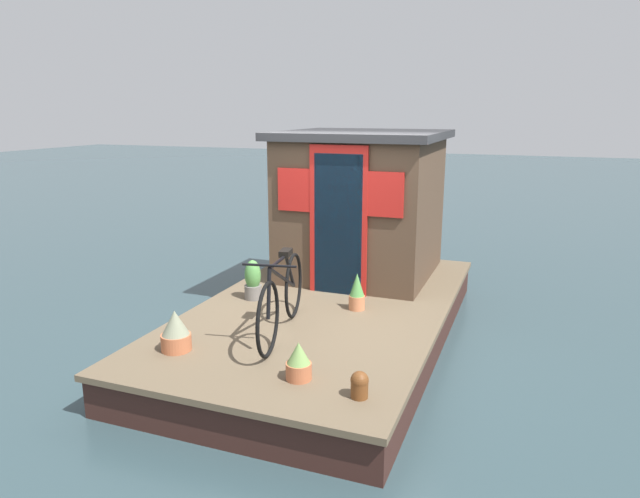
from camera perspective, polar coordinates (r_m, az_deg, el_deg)
The scene contains 9 objects.
ground_plane at distance 6.82m, azimuth 0.61°, elevation -8.87°, with size 60.00×60.00×0.00m, color #2D4247.
houseboat_deck at distance 6.74m, azimuth 0.61°, elevation -7.18°, with size 4.99×2.73×0.43m.
houseboat_cabin at distance 7.70m, azimuth 4.21°, elevation 4.59°, with size 2.12×2.07×1.92m.
bicycle at distance 5.67m, azimuth -3.84°, elevation -4.83°, with size 1.71×0.50×0.85m.
potted_plant_basil at distance 6.81m, azimuth -6.72°, elevation -3.20°, with size 0.21×0.21×0.48m.
potted_plant_thyme at distance 6.43m, azimuth 3.71°, elevation -4.34°, with size 0.18×0.18×0.42m.
potted_plant_sage at distance 4.83m, azimuth -2.15°, elevation -11.20°, with size 0.22×0.22×0.33m.
potted_plant_fern at distance 5.53m, azimuth -14.24°, elevation -8.00°, with size 0.28×0.28×0.39m.
mooring_bollard at distance 4.58m, azimuth 3.97°, elevation -13.35°, with size 0.14×0.14×0.22m.
Camera 1 is at (-5.90, -2.18, 2.62)m, focal length 32.01 mm.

